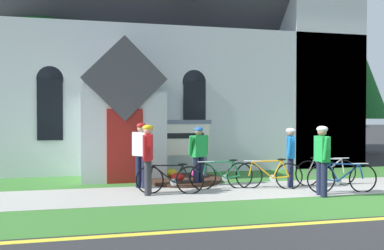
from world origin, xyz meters
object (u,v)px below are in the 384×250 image
object	(u,v)px
cyclist_in_yellow_jersey	(141,150)
bicycle_green	(269,175)
cyclist_in_orange_jersey	(199,152)
yard_deciduous_tree	(46,61)
bicycle_black	(342,178)
cyclist_in_red_jersey	(291,153)
cyclist_in_green_jersey	(322,155)
roadside_conifer	(356,76)
bicycle_silver	(326,172)
church_sign	(182,140)
bicycle_white	(170,179)
cyclist_in_white_jersey	(148,154)
bicycle_blue	(222,175)

from	to	relation	value
cyclist_in_yellow_jersey	bicycle_green	bearing A→B (deg)	-13.85
cyclist_in_orange_jersey	yard_deciduous_tree	size ratio (longest dim) A/B	0.29
bicycle_black	cyclist_in_red_jersey	xyz separation A→B (m)	(-0.90, 0.93, 0.54)
cyclist_in_green_jersey	roadside_conifer	world-z (taller)	roadside_conifer
bicycle_silver	church_sign	bearing A→B (deg)	155.07
bicycle_white	cyclist_in_white_jersey	distance (m)	0.83
cyclist_in_green_jersey	yard_deciduous_tree	world-z (taller)	yard_deciduous_tree
cyclist_in_white_jersey	bicycle_blue	bearing A→B (deg)	10.03
church_sign	bicycle_blue	world-z (taller)	church_sign
bicycle_green	bicycle_black	bearing A→B (deg)	-28.38
yard_deciduous_tree	church_sign	bearing A→B (deg)	-42.43
cyclist_in_green_jersey	cyclist_in_orange_jersey	bearing A→B (deg)	143.09
church_sign	bicycle_white	distance (m)	2.22
bicycle_green	cyclist_in_red_jersey	bearing A→B (deg)	8.42
cyclist_in_green_jersey	roadside_conifer	size ratio (longest dim) A/B	0.27
cyclist_in_red_jersey	cyclist_in_green_jersey	world-z (taller)	cyclist_in_green_jersey
bicycle_green	cyclist_in_orange_jersey	bearing A→B (deg)	154.92
bicycle_green	cyclist_in_green_jersey	bearing A→B (deg)	-52.92
yard_deciduous_tree	bicycle_blue	bearing A→B (deg)	-47.71
bicycle_black	cyclist_in_red_jersey	size ratio (longest dim) A/B	1.12
bicycle_green	roadside_conifer	xyz separation A→B (m)	(8.43, 8.32, 3.65)
bicycle_black	cyclist_in_red_jersey	world-z (taller)	cyclist_in_red_jersey
bicycle_blue	cyclist_in_orange_jersey	size ratio (longest dim) A/B	1.05
roadside_conifer	bicycle_blue	bearing A→B (deg)	-140.02
church_sign	bicycle_black	bearing A→B (deg)	-37.79
church_sign	cyclist_in_white_jersey	size ratio (longest dim) A/B	1.06
church_sign	bicycle_white	size ratio (longest dim) A/B	1.09
church_sign	cyclist_in_orange_jersey	size ratio (longest dim) A/B	1.11
bicycle_black	cyclist_in_white_jersey	world-z (taller)	cyclist_in_white_jersey
bicycle_blue	bicycle_green	world-z (taller)	bicycle_green
cyclist_in_green_jersey	roadside_conifer	bearing A→B (deg)	51.18
bicycle_green	cyclist_in_yellow_jersey	xyz separation A→B (m)	(-3.24, 0.80, 0.65)
yard_deciduous_tree	cyclist_in_red_jersey	bearing A→B (deg)	-39.68
church_sign	bicycle_blue	size ratio (longest dim) A/B	1.06
bicycle_green	bicycle_black	world-z (taller)	bicycle_green
bicycle_white	bicycle_black	world-z (taller)	bicycle_black
cyclist_in_orange_jersey	bicycle_black	bearing A→B (deg)	-26.68
cyclist_in_white_jersey	bicycle_black	bearing A→B (deg)	-8.86
bicycle_blue	cyclist_in_orange_jersey	bearing A→B (deg)	131.31
church_sign	cyclist_in_red_jersey	size ratio (longest dim) A/B	1.13
bicycle_white	cyclist_in_orange_jersey	size ratio (longest dim) A/B	1.02
cyclist_in_yellow_jersey	roadside_conifer	distance (m)	14.20
cyclist_in_yellow_jersey	church_sign	bearing A→B (deg)	40.33
cyclist_in_green_jersey	yard_deciduous_tree	xyz separation A→B (m)	(-7.23, 7.04, 2.99)
bicycle_black	roadside_conifer	world-z (taller)	roadside_conifer
bicycle_blue	yard_deciduous_tree	size ratio (longest dim) A/B	0.30
cyclist_in_white_jersey	cyclist_in_orange_jersey	bearing A→B (deg)	31.67
cyclist_in_orange_jersey	cyclist_in_white_jersey	bearing A→B (deg)	-148.33
cyclist_in_yellow_jersey	cyclist_in_green_jersey	xyz separation A→B (m)	(4.08, -1.91, -0.04)
bicycle_black	cyclist_in_green_jersey	xyz separation A→B (m)	(-0.71, -0.27, 0.60)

